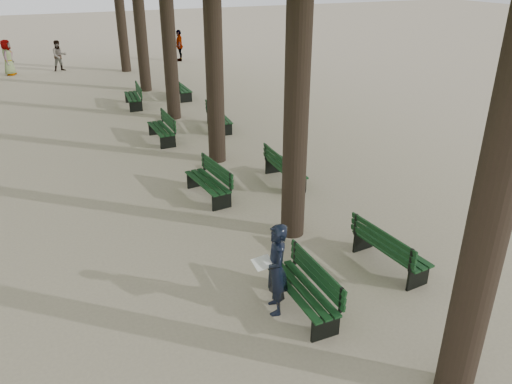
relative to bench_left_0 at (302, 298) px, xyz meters
name	(u,v)px	position (x,y,z in m)	size (l,w,h in m)	color
ground	(296,332)	(-0.37, -0.47, -0.27)	(120.00, 120.00, 0.00)	tan
bench_left_0	(302,298)	(0.00, 0.00, 0.00)	(0.58, 1.80, 0.92)	black
bench_left_1	(208,188)	(0.00, 5.09, 0.00)	(0.76, 1.85, 0.92)	black
bench_left_2	(162,133)	(0.00, 10.00, 0.00)	(0.60, 1.81, 0.92)	black
bench_left_3	(133,101)	(0.00, 14.83, 0.00)	(0.70, 1.84, 0.92)	black
bench_right_0	(389,256)	(2.27, 0.51, 0.00)	(0.74, 1.85, 0.92)	black
bench_right_1	(285,174)	(2.27, 5.13, 0.00)	(0.64, 1.82, 0.92)	black
bench_right_2	(219,122)	(2.27, 10.46, 0.00)	(0.72, 1.84, 0.92)	black
bench_right_3	(181,92)	(2.27, 15.43, 0.00)	(0.59, 1.81, 0.92)	black
man_with_map	(276,269)	(-0.42, 0.21, 0.58)	(0.69, 0.75, 1.70)	black
pedestrian_a	(59,56)	(-2.20, 24.10, 0.56)	(0.81, 0.33, 1.66)	#262628
pedestrian_d	(8,57)	(-4.79, 24.04, 0.66)	(0.91, 0.37, 1.86)	#262628
pedestrian_c	(179,45)	(4.77, 24.39, 0.65)	(1.08, 0.37, 1.85)	#262628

